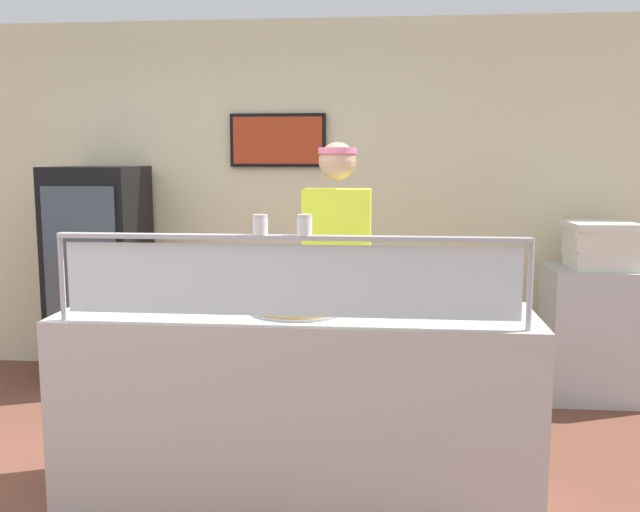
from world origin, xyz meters
TOP-DOWN VIEW (x-y plane):
  - ground_plane at (1.12, 1.00)m, footprint 12.00×12.00m
  - shop_rear_unit at (1.12, 2.53)m, footprint 6.65×0.13m
  - serving_counter at (1.12, 0.33)m, footprint 2.25×0.66m
  - sneeze_guard at (1.12, 0.06)m, footprint 2.07×0.06m
  - pizza_tray at (1.13, 0.33)m, footprint 0.46×0.46m
  - pizza_server at (1.09, 0.31)m, footprint 0.15×0.29m
  - parmesan_shaker at (1.00, 0.06)m, footprint 0.07×0.07m
  - pepper_flake_shaker at (1.19, 0.06)m, footprint 0.07×0.07m
  - worker_figure at (1.27, 1.04)m, footprint 0.41×0.50m
  - drink_fridge at (-0.58, 2.08)m, footprint 0.63×0.66m
  - prep_shelf at (3.01, 2.04)m, footprint 0.70×0.55m
  - pizza_box_stack at (3.01, 2.04)m, footprint 0.47×0.45m

SIDE VIEW (x-z plane):
  - ground_plane at x=1.12m, z-range 0.00..0.00m
  - prep_shelf at x=3.01m, z-range 0.00..0.92m
  - serving_counter at x=1.12m, z-range 0.00..0.95m
  - drink_fridge at x=-0.58m, z-range 0.00..1.61m
  - pizza_tray at x=1.13m, z-range 0.95..0.98m
  - pizza_server at x=1.09m, z-range 0.99..0.99m
  - worker_figure at x=1.27m, z-range 0.13..1.89m
  - pizza_box_stack at x=3.01m, z-range 0.92..1.24m
  - sneeze_guard at x=1.12m, z-range 1.01..1.40m
  - shop_rear_unit at x=1.12m, z-range 0.00..2.70m
  - parmesan_shaker at x=1.00m, z-range 1.34..1.43m
  - pepper_flake_shaker at x=1.19m, z-range 1.34..1.43m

